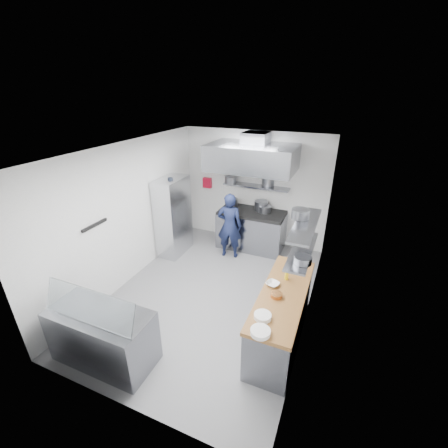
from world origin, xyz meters
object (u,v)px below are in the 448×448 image
at_px(gas_range, 251,230).
at_px(display_case, 103,336).
at_px(wire_rack, 173,217).
at_px(chef, 229,226).

height_order(gas_range, display_case, gas_range).
relative_size(wire_rack, display_case, 1.23).
bearing_deg(display_case, chef, 80.74).
bearing_deg(chef, wire_rack, 4.29).
distance_m(gas_range, display_case, 4.20).
xyz_separation_m(chef, display_case, (-0.57, -3.48, -0.36)).
height_order(chef, wire_rack, wire_rack).
bearing_deg(gas_range, chef, -118.47).
bearing_deg(chef, display_case, 71.02).
height_order(chef, display_case, chef).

